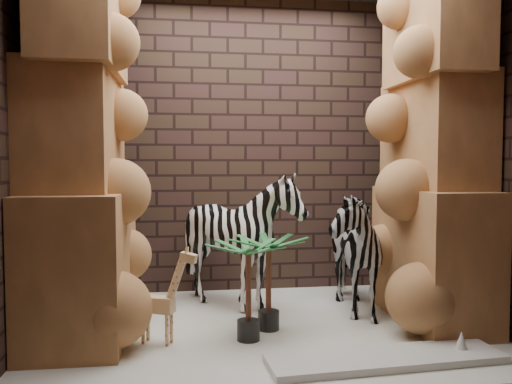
{
  "coord_description": "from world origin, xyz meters",
  "views": [
    {
      "loc": [
        -0.62,
        -4.01,
        1.31
      ],
      "look_at": [
        -0.04,
        0.15,
        1.08
      ],
      "focal_mm": 36.07,
      "sensor_mm": 36.0,
      "label": 1
    }
  ],
  "objects": [
    {
      "name": "floor",
      "position": [
        0.0,
        0.0,
        0.0
      ],
      "size": [
        3.5,
        3.5,
        0.0
      ],
      "primitive_type": "plane",
      "color": "white",
      "rests_on": "ground"
    },
    {
      "name": "wall_back",
      "position": [
        0.0,
        1.25,
        1.5
      ],
      "size": [
        3.5,
        0.0,
        3.5
      ],
      "primitive_type": "plane",
      "rotation": [
        1.57,
        0.0,
        0.0
      ],
      "color": "#311E1B",
      "rests_on": "ground"
    },
    {
      "name": "wall_front",
      "position": [
        0.0,
        -1.25,
        1.5
      ],
      "size": [
        3.5,
        0.0,
        3.5
      ],
      "primitive_type": "plane",
      "rotation": [
        -1.57,
        0.0,
        0.0
      ],
      "color": "#311E1B",
      "rests_on": "ground"
    },
    {
      "name": "wall_left",
      "position": [
        -1.75,
        0.0,
        1.5
      ],
      "size": [
        0.0,
        3.0,
        3.0
      ],
      "primitive_type": "plane",
      "rotation": [
        1.57,
        0.0,
        1.57
      ],
      "color": "#311E1B",
      "rests_on": "ground"
    },
    {
      "name": "wall_right",
      "position": [
        1.75,
        0.0,
        1.5
      ],
      "size": [
        0.0,
        3.0,
        3.0
      ],
      "primitive_type": "plane",
      "rotation": [
        1.57,
        0.0,
        -1.57
      ],
      "color": "#311E1B",
      "rests_on": "ground"
    },
    {
      "name": "rock_pillar_left",
      "position": [
        -1.4,
        0.0,
        1.5
      ],
      "size": [
        0.68,
        1.3,
        3.0
      ],
      "primitive_type": null,
      "color": "#C0804B",
      "rests_on": "floor"
    },
    {
      "name": "rock_pillar_right",
      "position": [
        1.42,
        0.0,
        1.5
      ],
      "size": [
        0.58,
        1.25,
        3.0
      ],
      "primitive_type": null,
      "color": "#C0804B",
      "rests_on": "floor"
    },
    {
      "name": "zebra_right",
      "position": [
        0.78,
        0.37,
        0.64
      ],
      "size": [
        0.61,
        1.09,
        1.27
      ],
      "primitive_type": "imported",
      "rotation": [
        0.0,
        0.0,
        -0.03
      ],
      "color": "white",
      "rests_on": "floor"
    },
    {
      "name": "zebra_left",
      "position": [
        -0.13,
        0.54,
        0.56
      ],
      "size": [
        1.01,
        1.24,
        1.12
      ],
      "primitive_type": "imported",
      "rotation": [
        0.0,
        0.0,
        -0.01
      ],
      "color": "white",
      "rests_on": "floor"
    },
    {
      "name": "giraffe_toy",
      "position": [
        -0.83,
        -0.27,
        0.37
      ],
      "size": [
        0.4,
        0.27,
        0.74
      ],
      "primitive_type": null,
      "rotation": [
        0.0,
        0.0,
        -0.42
      ],
      "color": "#F1C68B",
      "rests_on": "floor"
    },
    {
      "name": "palm_front",
      "position": [
        0.03,
        -0.06,
        0.38
      ],
      "size": [
        0.36,
        0.36,
        0.75
      ],
      "primitive_type": null,
      "color": "#226233",
      "rests_on": "floor"
    },
    {
      "name": "palm_back",
      "position": [
        -0.16,
        -0.29,
        0.38
      ],
      "size": [
        0.36,
        0.36,
        0.75
      ],
      "primitive_type": null,
      "color": "#226233",
      "rests_on": "floor"
    },
    {
      "name": "surfboard",
      "position": [
        0.69,
        -0.84,
        0.03
      ],
      "size": [
        1.61,
        0.5,
        0.05
      ],
      "primitive_type": "cube",
      "rotation": [
        0.0,
        0.0,
        0.07
      ],
      "color": "silver",
      "rests_on": "floor"
    }
  ]
}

